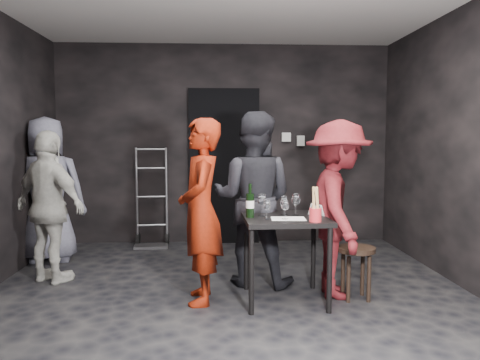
{
  "coord_description": "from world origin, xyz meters",
  "views": [
    {
      "loc": [
        -0.11,
        -3.92,
        1.43
      ],
      "look_at": [
        0.11,
        0.25,
        1.06
      ],
      "focal_mm": 35.0,
      "sensor_mm": 36.0,
      "label": 1
    }
  ],
  "objects": [
    {
      "name": "floor",
      "position": [
        0.0,
        0.0,
        0.0
      ],
      "size": [
        4.5,
        5.0,
        0.02
      ],
      "primitive_type": "cube",
      "color": "black",
      "rests_on": "ground"
    },
    {
      "name": "wall_back",
      "position": [
        0.0,
        2.5,
        1.35
      ],
      "size": [
        4.5,
        0.04,
        2.7
      ],
      "primitive_type": "cube",
      "color": "black",
      "rests_on": "ground"
    },
    {
      "name": "wall_front",
      "position": [
        0.0,
        -2.5,
        1.35
      ],
      "size": [
        4.5,
        0.04,
        2.7
      ],
      "primitive_type": "cube",
      "color": "black",
      "rests_on": "ground"
    },
    {
      "name": "doorway",
      "position": [
        0.0,
        2.44,
        1.05
      ],
      "size": [
        0.95,
        0.1,
        2.1
      ],
      "primitive_type": "cube",
      "color": "black",
      "rests_on": "ground"
    },
    {
      "name": "wallbox_upper",
      "position": [
        0.85,
        2.45,
        1.45
      ],
      "size": [
        0.12,
        0.06,
        0.12
      ],
      "primitive_type": "cube",
      "color": "#B7B7B2",
      "rests_on": "wall_back"
    },
    {
      "name": "wallbox_lower",
      "position": [
        1.05,
        2.45,
        1.4
      ],
      "size": [
        0.1,
        0.06,
        0.14
      ],
      "primitive_type": "cube",
      "color": "#B7B7B2",
      "rests_on": "wall_back"
    },
    {
      "name": "hand_truck",
      "position": [
        -0.97,
        2.28,
        0.23
      ],
      "size": [
        0.44,
        0.36,
        1.31
      ],
      "rotation": [
        0.0,
        0.0,
        0.07
      ],
      "color": "#B2B2B7",
      "rests_on": "floor"
    },
    {
      "name": "tasting_table",
      "position": [
        0.49,
        0.09,
        0.65
      ],
      "size": [
        0.72,
        0.72,
        0.75
      ],
      "rotation": [
        0.0,
        0.0,
        0.04
      ],
      "color": "black",
      "rests_on": "floor"
    },
    {
      "name": "stool",
      "position": [
        1.13,
        0.1,
        0.37
      ],
      "size": [
        0.34,
        0.34,
        0.47
      ],
      "rotation": [
        0.0,
        0.0,
        -0.11
      ],
      "color": "#332619",
      "rests_on": "floor"
    },
    {
      "name": "server_red",
      "position": [
        -0.24,
        0.11,
        0.86
      ],
      "size": [
        0.44,
        0.65,
        1.72
      ],
      "primitive_type": "imported",
      "rotation": [
        0.0,
        0.0,
        -1.52
      ],
      "color": "maroon",
      "rests_on": "floor"
    },
    {
      "name": "woman_black",
      "position": [
        0.25,
        0.6,
        0.95
      ],
      "size": [
        1.03,
        0.76,
        1.9
      ],
      "primitive_type": "imported",
      "rotation": [
        0.0,
        0.0,
        2.84
      ],
      "color": "black",
      "rests_on": "floor"
    },
    {
      "name": "man_maroon",
      "position": [
        0.99,
        0.2,
        0.85
      ],
      "size": [
        0.6,
        1.13,
        1.7
      ],
      "primitive_type": "imported",
      "rotation": [
        0.0,
        0.0,
        1.49
      ],
      "color": "#5C1318",
      "rests_on": "floor"
    },
    {
      "name": "bystander_cream",
      "position": [
        -1.75,
        0.74,
        0.76
      ],
      "size": [
        0.99,
        0.83,
        1.52
      ],
      "primitive_type": "imported",
      "rotation": [
        0.0,
        0.0,
        2.6
      ],
      "color": "beige",
      "rests_on": "floor"
    },
    {
      "name": "bystander_grey",
      "position": [
        -2.05,
        1.56,
        0.94
      ],
      "size": [
        0.98,
        0.61,
        1.88
      ],
      "primitive_type": "imported",
      "rotation": [
        0.0,
        0.0,
        3.27
      ],
      "color": "slate",
      "rests_on": "floor"
    },
    {
      "name": "tasting_mat",
      "position": [
        0.5,
        -0.02,
        0.75
      ],
      "size": [
        0.3,
        0.21,
        0.0
      ],
      "primitive_type": "cube",
      "rotation": [
        0.0,
        0.0,
        -0.06
      ],
      "color": "white",
      "rests_on": "tasting_table"
    },
    {
      "name": "wine_glass_a",
      "position": [
        0.32,
        -0.03,
        0.84
      ],
      "size": [
        0.09,
        0.09,
        0.18
      ],
      "primitive_type": null,
      "rotation": [
        0.0,
        0.0,
        0.43
      ],
      "color": "white",
      "rests_on": "tasting_table"
    },
    {
      "name": "wine_glass_b",
      "position": [
        0.29,
        0.13,
        0.86
      ],
      "size": [
        0.11,
        0.11,
        0.22
      ],
      "primitive_type": null,
      "rotation": [
        0.0,
        0.0,
        0.38
      ],
      "color": "white",
      "rests_on": "tasting_table"
    },
    {
      "name": "wine_glass_c",
      "position": [
        0.49,
        0.18,
        0.84
      ],
      "size": [
        0.08,
        0.08,
        0.18
      ],
      "primitive_type": null,
      "rotation": [
        0.0,
        0.0,
        0.18
      ],
      "color": "white",
      "rests_on": "tasting_table"
    },
    {
      "name": "wine_glass_d",
      "position": [
        0.47,
        -0.05,
        0.84
      ],
      "size": [
        0.09,
        0.09,
        0.18
      ],
      "primitive_type": null,
      "rotation": [
        0.0,
        0.0,
        -0.41
      ],
      "color": "white",
      "rests_on": "tasting_table"
    },
    {
      "name": "wine_glass_e",
      "position": [
        0.71,
        -0.14,
        0.84
      ],
      "size": [
        0.08,
        0.08,
        0.18
      ],
      "primitive_type": null,
      "rotation": [
        0.0,
        0.0,
        0.17
      ],
      "color": "white",
      "rests_on": "tasting_table"
    },
    {
      "name": "wine_glass_f",
      "position": [
        0.59,
        0.15,
        0.86
      ],
      "size": [
        0.09,
        0.09,
        0.21
      ],
      "primitive_type": null,
      "rotation": [
        0.0,
        0.0,
        0.06
      ],
      "color": "white",
      "rests_on": "tasting_table"
    },
    {
      "name": "wine_bottle",
      "position": [
        0.18,
        0.07,
        0.86
      ],
      "size": [
        0.07,
        0.07,
        0.29
      ],
      "rotation": [
        0.0,
        0.0,
        -0.36
      ],
      "color": "black",
      "rests_on": "tasting_table"
    },
    {
      "name": "breadstick_cup",
      "position": [
        0.7,
        -0.17,
        0.89
      ],
      "size": [
        0.1,
        0.1,
        0.31
      ],
      "rotation": [
        0.0,
        0.0,
        -0.29
      ],
      "color": "red",
      "rests_on": "tasting_table"
    },
    {
      "name": "reserved_card",
      "position": [
        0.76,
        0.13,
        0.8
      ],
      "size": [
        0.13,
        0.16,
        0.11
      ],
      "primitive_type": null,
      "rotation": [
        0.0,
        0.0,
        0.42
      ],
      "color": "white",
      "rests_on": "tasting_table"
    }
  ]
}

